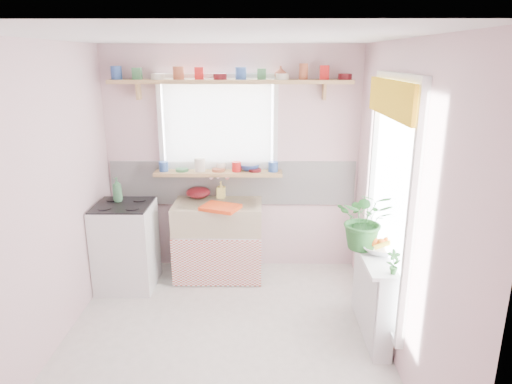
{
  "coord_description": "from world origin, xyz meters",
  "views": [
    {
      "loc": [
        0.33,
        -3.37,
        2.37
      ],
      "look_at": [
        0.28,
        0.55,
        1.2
      ],
      "focal_mm": 32.0,
      "sensor_mm": 36.0,
      "label": 1
    }
  ],
  "objects": [
    {
      "name": "pine_shelf",
      "position": [
        0.0,
        1.47,
        2.12
      ],
      "size": [
        2.52,
        0.24,
        0.04
      ],
      "primitive_type": "cube",
      "color": "tan",
      "rests_on": "room"
    },
    {
      "name": "cooker",
      "position": [
        -1.1,
        1.05,
        0.46
      ],
      "size": [
        0.58,
        0.58,
        0.93
      ],
      "color": "white",
      "rests_on": "ground"
    },
    {
      "name": "sill_crockery",
      "position": [
        -0.17,
        1.48,
        1.22
      ],
      "size": [
        1.35,
        0.11,
        0.12
      ],
      "color": "#3359A5",
      "rests_on": "windowsill"
    },
    {
      "name": "windowsill",
      "position": [
        -0.15,
        1.48,
        1.14
      ],
      "size": [
        1.4,
        0.22,
        0.04
      ],
      "primitive_type": "cube",
      "color": "tan",
      "rests_on": "room"
    },
    {
      "name": "radiator_ledge",
      "position": [
        1.3,
        0.2,
        0.4
      ],
      "size": [
        0.22,
        0.95,
        0.78
      ],
      "color": "white",
      "rests_on": "ground"
    },
    {
      "name": "sill_bowl",
      "position": [
        0.19,
        1.54,
        1.19
      ],
      "size": [
        0.27,
        0.27,
        0.07
      ],
      "primitive_type": "imported",
      "rotation": [
        0.0,
        0.0,
        -0.27
      ],
      "color": "#2D4892",
      "rests_on": "windowsill"
    },
    {
      "name": "jade_plant",
      "position": [
        1.21,
        0.29,
        1.04
      ],
      "size": [
        0.56,
        0.52,
        0.53
      ],
      "primitive_type": "imported",
      "rotation": [
        0.0,
        0.0,
        -0.25
      ],
      "color": "#28652A",
      "rests_on": "radiator_ledge"
    },
    {
      "name": "sink_unit",
      "position": [
        -0.15,
        1.29,
        0.43
      ],
      "size": [
        0.95,
        0.65,
        1.11
      ],
      "color": "white",
      "rests_on": "ground"
    },
    {
      "name": "shelf_crockery",
      "position": [
        -0.04,
        1.47,
        2.19
      ],
      "size": [
        2.47,
        0.11,
        0.12
      ],
      "color": "#3359A5",
      "rests_on": "pine_shelf"
    },
    {
      "name": "cooker_bottle",
      "position": [
        -1.18,
        1.15,
        1.04
      ],
      "size": [
        0.12,
        0.12,
        0.26
      ],
      "primitive_type": "imported",
      "rotation": [
        0.0,
        0.0,
        -0.2
      ],
      "color": "#3D7B4D",
      "rests_on": "cooker"
    },
    {
      "name": "dish_tray",
      "position": [
        -0.1,
        1.1,
        0.87
      ],
      "size": [
        0.45,
        0.4,
        0.04
      ],
      "primitive_type": "cube",
      "rotation": [
        0.0,
        0.0,
        -0.39
      ],
      "color": "#FF4816",
      "rests_on": "sink_unit"
    },
    {
      "name": "fruit_bowl",
      "position": [
        1.33,
        0.19,
        0.81
      ],
      "size": [
        0.37,
        0.37,
        0.07
      ],
      "primitive_type": "imported",
      "rotation": [
        0.0,
        0.0,
        -0.43
      ],
      "color": "white",
      "rests_on": "radiator_ledge"
    },
    {
      "name": "colander",
      "position": [
        -0.38,
        1.5,
        0.91
      ],
      "size": [
        0.28,
        0.28,
        0.12
      ],
      "primitive_type": "ellipsoid",
      "rotation": [
        0.0,
        0.0,
        -0.05
      ],
      "color": "#590F15",
      "rests_on": "sink_unit"
    },
    {
      "name": "room",
      "position": [
        0.66,
        0.86,
        1.37
      ],
      "size": [
        3.2,
        3.2,
        3.2
      ],
      "color": "silver",
      "rests_on": "ground"
    },
    {
      "name": "shelf_vase",
      "position": [
        0.52,
        1.53,
        2.21
      ],
      "size": [
        0.17,
        0.17,
        0.13
      ],
      "primitive_type": "imported",
      "rotation": [
        0.0,
        0.0,
        0.4
      ],
      "color": "#A54C32",
      "rests_on": "pine_shelf"
    },
    {
      "name": "sill_cup",
      "position": [
        -0.12,
        1.54,
        1.2
      ],
      "size": [
        0.13,
        0.13,
        0.09
      ],
      "primitive_type": "imported",
      "rotation": [
        0.0,
        0.0,
        0.27
      ],
      "color": "white",
      "rests_on": "windowsill"
    },
    {
      "name": "soap_bottle_sink",
      "position": [
        -0.13,
        1.5,
        0.94
      ],
      "size": [
        0.1,
        0.1,
        0.19
      ],
      "primitive_type": "imported",
      "rotation": [
        0.0,
        0.0,
        -0.16
      ],
      "color": "#FFEB71",
      "rests_on": "sink_unit"
    },
    {
      "name": "fruit",
      "position": [
        1.34,
        0.19,
        0.87
      ],
      "size": [
        0.2,
        0.14,
        0.1
      ],
      "color": "#FF6215",
      "rests_on": "fruit_bowl"
    },
    {
      "name": "herb_pot",
      "position": [
        1.33,
        -0.2,
        0.87
      ],
      "size": [
        0.11,
        0.08,
        0.19
      ],
      "primitive_type": "imported",
      "rotation": [
        0.0,
        0.0,
        0.06
      ],
      "color": "#296227",
      "rests_on": "radiator_ledge"
    }
  ]
}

